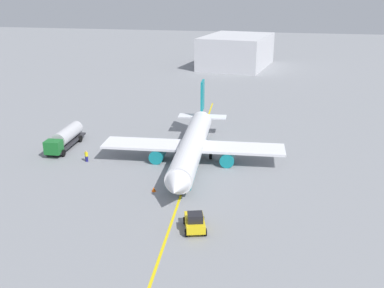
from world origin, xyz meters
The scene contains 8 objects.
ground_plane centered at (0.00, 0.00, 0.00)m, with size 400.00×400.00×0.00m, color gray.
airplane centered at (-0.53, -0.04, 2.56)m, with size 33.33×27.31×9.46m.
fuel_tanker centered at (-2.31, -21.42, 1.73)m, with size 10.90×3.30×3.15m.
pushback_tug centered at (18.65, 4.23, 1.01)m, with size 4.02×3.17×2.20m.
refueling_worker centered at (2.59, -15.58, 0.82)m, with size 0.63×0.61×1.71m.
safety_cone_nose centered at (10.43, -2.81, 0.30)m, with size 0.54×0.54×0.60m, color #F2590F.
distant_hangar centered at (-84.62, -3.12, 4.94)m, with size 29.86×22.91×9.89m.
taxi_line_marking centered at (0.00, 0.00, 0.01)m, with size 71.52×0.30×0.01m, color yellow.
Camera 1 is at (59.59, 12.51, 24.81)m, focal length 41.43 mm.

